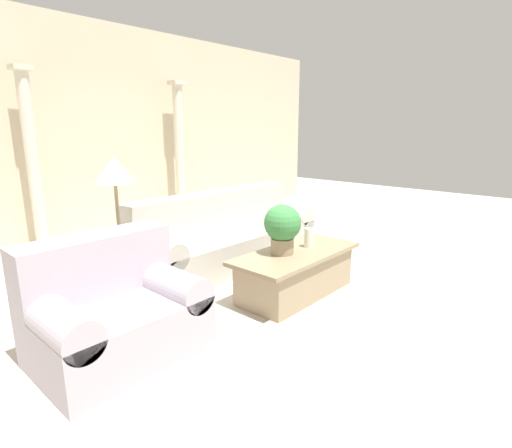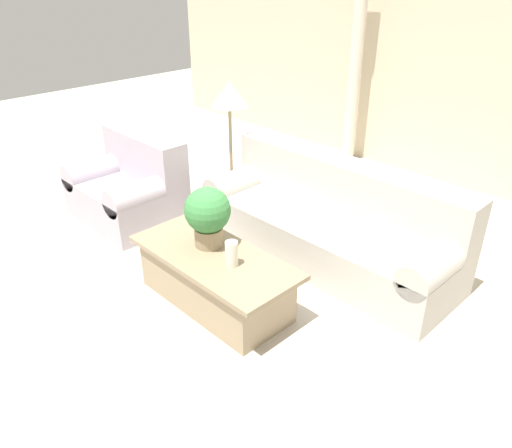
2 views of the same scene
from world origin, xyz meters
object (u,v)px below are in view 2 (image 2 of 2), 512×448
sofa_long (330,223)px  potted_plant (208,214)px  coffee_table (215,278)px  floor_lamp (230,103)px  loveseat (130,186)px

sofa_long → potted_plant: bearing=-105.9°
sofa_long → coffee_table: bearing=-98.7°
coffee_table → potted_plant: 0.52m
floor_lamp → sofa_long: bearing=-1.8°
sofa_long → floor_lamp: bearing=178.2°
potted_plant → floor_lamp: size_ratio=0.35×
loveseat → floor_lamp: 1.37m
sofa_long → floor_lamp: size_ratio=1.76×
floor_lamp → loveseat: bearing=-122.9°
sofa_long → loveseat: size_ratio=2.15×
sofa_long → loveseat: bearing=-156.4°
loveseat → floor_lamp: (0.59, 0.91, 0.83)m
loveseat → coffee_table: bearing=-11.2°
potted_plant → sofa_long: bearing=74.1°
coffee_table → potted_plant: size_ratio=2.89×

